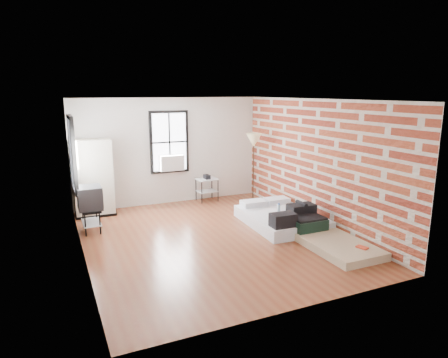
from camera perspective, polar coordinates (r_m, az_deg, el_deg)
name	(u,v)px	position (r m, az deg, el deg)	size (l,w,h in m)	color
ground	(213,238)	(8.29, -1.59, -8.46)	(6.00, 6.00, 0.00)	brown
room_shell	(216,152)	(8.26, -1.15, 3.94)	(5.02, 6.02, 2.80)	silver
mattress_main	(282,217)	(9.13, 8.24, -5.44)	(1.56, 2.06, 0.64)	white
mattress_bare	(327,238)	(8.20, 14.47, -8.19)	(1.02, 1.93, 0.42)	tan
wardrobe	(93,178)	(10.07, -18.16, 0.14)	(0.95, 0.57, 1.85)	black
side_table	(207,183)	(10.91, -2.45, -0.59)	(0.59, 0.48, 0.73)	black
floor_lamp	(254,143)	(10.54, 4.27, 5.11)	(0.40, 0.40, 1.88)	black
tv_stand	(90,199)	(8.96, -18.60, -2.77)	(0.50, 0.70, 0.99)	black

